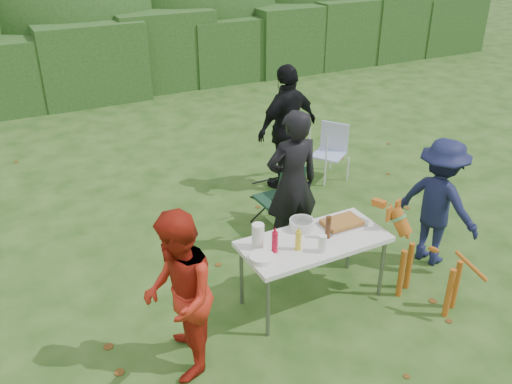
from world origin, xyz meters
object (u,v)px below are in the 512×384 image
folding_table (314,244)px  child (439,203)px  dog (431,262)px  paper_towel_roll (258,236)px  ketchup_bottle (275,242)px  camping_chair (278,195)px  lawn_chair (329,152)px  person_black_puffy (287,128)px  mustard_bottle (298,241)px  person_cook (292,184)px  beer_bottle (328,227)px  person_red_jacket (179,297)px

folding_table → child: child is taller
dog → paper_towel_roll: paper_towel_roll is taller
ketchup_bottle → paper_towel_roll: (-0.11, 0.14, 0.02)m
camping_chair → lawn_chair: (1.42, 0.92, -0.03)m
person_black_puffy → camping_chair: person_black_puffy is taller
paper_towel_roll → camping_chair: bearing=53.4°
mustard_bottle → paper_towel_roll: paper_towel_roll is taller
person_black_puffy → lawn_chair: size_ratio=2.19×
lawn_chair → paper_towel_roll: (-2.42, -2.27, 0.45)m
person_cook → child: size_ratio=1.17×
child → beer_bottle: child is taller
dog → beer_bottle: beer_bottle is taller
person_red_jacket → ketchup_bottle: size_ratio=7.12×
person_black_puffy → child: (0.51, -2.47, -0.16)m
beer_bottle → paper_towel_roll: size_ratio=0.92×
beer_bottle → folding_table: bearing=165.5°
folding_table → ketchup_bottle: (-0.46, -0.01, 0.16)m
child → mustard_bottle: child is taller
person_black_puffy → camping_chair: (-0.71, -0.97, -0.47)m
lawn_chair → mustard_bottle: 3.27m
person_black_puffy → beer_bottle: size_ratio=7.65×
person_black_puffy → beer_bottle: person_black_puffy is taller
child → paper_towel_roll: bearing=70.7°
folding_table → paper_towel_roll: paper_towel_roll is taller
mustard_bottle → dog: bearing=-21.8°
dog → mustard_bottle: dog is taller
child → camping_chair: (-1.22, 1.49, -0.30)m
child → dog: (-0.61, -0.57, -0.26)m
beer_bottle → paper_towel_roll: (-0.70, 0.16, 0.01)m
dog → ketchup_bottle: size_ratio=4.68×
person_cook → camping_chair: 0.70m
person_red_jacket → mustard_bottle: (1.30, 0.20, 0.06)m
beer_bottle → mustard_bottle: bearing=-173.0°
camping_chair → ketchup_bottle: size_ratio=4.11×
person_black_puffy → lawn_chair: (0.72, -0.05, -0.50)m
dog → ketchup_bottle: 1.65m
lawn_chair → paper_towel_roll: size_ratio=3.22×
beer_bottle → paper_towel_roll: bearing=166.9°
child → mustard_bottle: (-1.89, -0.06, 0.09)m
person_black_puffy → dog: person_black_puffy is taller
mustard_bottle → ketchup_bottle: size_ratio=0.91×
dog → lawn_chair: (0.81, 2.99, -0.07)m
lawn_chair → ketchup_bottle: 3.37m
folding_table → camping_chair: bearing=73.7°
folding_table → dog: dog is taller
person_red_jacket → beer_bottle: bearing=116.2°
person_red_jacket → paper_towel_roll: bearing=130.8°
person_black_puffy → camping_chair: 1.29m
child → paper_towel_roll: size_ratio=5.79×
child → lawn_chair: bearing=-20.2°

